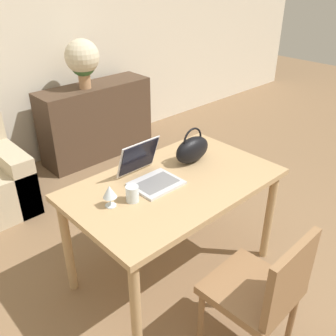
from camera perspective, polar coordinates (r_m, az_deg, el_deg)
dining_table at (r=2.46m, az=0.95°, el=-3.87°), size 1.38×0.84×0.77m
chair at (r=2.13m, az=14.29°, el=-17.55°), size 0.45×0.45×0.87m
sideboard at (r=4.37m, az=-10.82°, el=7.06°), size 1.29×0.40×0.84m
laptop at (r=2.40m, az=-3.10°, el=-0.45°), size 0.30×0.35×0.25m
drinking_glass at (r=2.21m, az=-5.46°, el=-3.92°), size 0.08×0.08×0.10m
wine_glass at (r=2.16m, az=-8.90°, el=-3.67°), size 0.08×0.08×0.14m
handbag at (r=2.62m, az=3.72°, el=2.87°), size 0.29×0.13×0.26m
flower_vase at (r=4.07m, az=-12.92°, el=15.81°), size 0.35×0.35×0.51m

